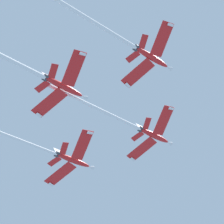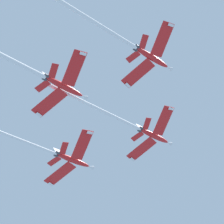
{
  "view_description": "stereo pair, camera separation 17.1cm",
  "coord_description": "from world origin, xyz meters",
  "px_view_note": "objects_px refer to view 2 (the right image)",
  "views": [
    {
      "loc": [
        10.01,
        12.18,
        1.79
      ],
      "look_at": [
        -7.6,
        -19.01,
        123.93
      ],
      "focal_mm": 76.88,
      "sensor_mm": 36.0,
      "label": 1
    },
    {
      "loc": [
        10.16,
        12.1,
        1.79
      ],
      "look_at": [
        -7.6,
        -19.01,
        123.93
      ],
      "focal_mm": 76.88,
      "sensor_mm": 36.0,
      "label": 2
    }
  ],
  "objects_px": {
    "jet_lead": "(134,126)",
    "jet_left_wing": "(58,154)",
    "jet_slot": "(37,73)",
    "jet_right_wing": "(126,42)"
  },
  "relations": [
    {
      "from": "jet_left_wing",
      "to": "jet_right_wing",
      "type": "xyz_separation_m",
      "value": [
        -0.4,
        35.47,
        -2.79
      ]
    },
    {
      "from": "jet_right_wing",
      "to": "jet_slot",
      "type": "bearing_deg",
      "value": -46.21
    },
    {
      "from": "jet_lead",
      "to": "jet_left_wing",
      "type": "xyz_separation_m",
      "value": [
        15.16,
        -15.18,
        -6.96
      ]
    },
    {
      "from": "jet_right_wing",
      "to": "jet_slot",
      "type": "height_order",
      "value": "jet_right_wing"
    },
    {
      "from": "jet_lead",
      "to": "jet_right_wing",
      "type": "relative_size",
      "value": 1.0
    },
    {
      "from": "jet_lead",
      "to": "jet_left_wing",
      "type": "bearing_deg",
      "value": -45.04
    },
    {
      "from": "jet_lead",
      "to": "jet_slot",
      "type": "relative_size",
      "value": 1.13
    },
    {
      "from": "jet_lead",
      "to": "jet_slot",
      "type": "height_order",
      "value": "jet_lead"
    },
    {
      "from": "jet_lead",
      "to": "jet_left_wing",
      "type": "height_order",
      "value": "jet_lead"
    },
    {
      "from": "jet_right_wing",
      "to": "jet_lead",
      "type": "bearing_deg",
      "value": -126.04
    }
  ]
}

